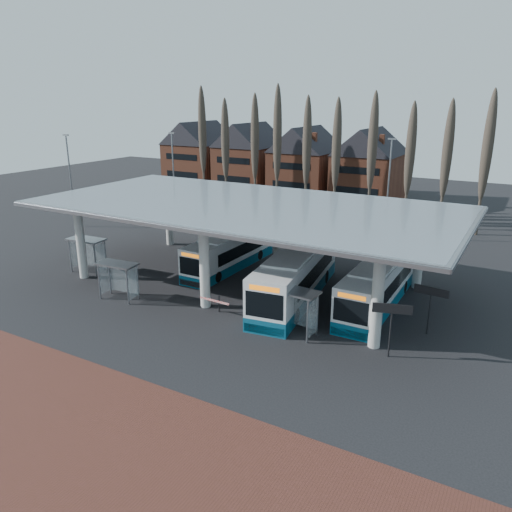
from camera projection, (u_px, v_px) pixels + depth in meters
The scene contains 17 objects.
ground at pixel (184, 319), 32.85m from camera, with size 140.00×140.00×0.00m, color black.
brick_strip at pixel (24, 416), 22.89m from camera, with size 70.00×10.00×0.03m, color #522820.
station_canopy at pixel (245, 212), 37.76m from camera, with size 32.00×16.00×6.34m.
poplar_row at pixel (355, 144), 57.55m from camera, with size 45.10×1.10×14.50m.
townhouse_row at pixel (277, 153), 74.92m from camera, with size 36.80×10.30×12.25m.
lamp_post_a at pixel (174, 175), 57.92m from camera, with size 0.80×0.16×10.17m.
lamp_post_b at pixel (388, 188), 49.97m from camera, with size 0.80×0.16×10.17m.
lamp_post_d at pixel (71, 179), 55.04m from camera, with size 0.80×0.16×10.17m.
bus_1 at pixel (230, 251), 42.49m from camera, with size 2.46×11.02×3.06m.
bus_2 at pixel (296, 276), 35.93m from camera, with size 4.58×13.31×3.63m.
bus_3 at pixel (378, 285), 34.65m from camera, with size 2.60×11.65×3.23m.
shelter_0 at pixel (88, 247), 41.29m from camera, with size 3.23×1.81×2.90m.
shelter_1 at pixel (119, 272), 35.77m from camera, with size 3.05×1.75×2.71m.
shelter_2 at pixel (295, 301), 30.39m from camera, with size 3.22×1.79×2.88m.
info_sign_0 at pixel (392, 313), 27.34m from camera, with size 2.09×0.76×3.21m.
info_sign_1 at pixel (431, 295), 30.05m from camera, with size 2.09×0.29×3.11m.
barrier at pixel (216, 302), 33.41m from camera, with size 2.33×0.67×1.17m.
Camera 1 is at (18.93, -23.79, 13.96)m, focal length 35.00 mm.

